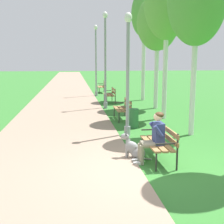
{
  "coord_description": "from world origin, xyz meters",
  "views": [
    {
      "loc": [
        -1.81,
        -6.37,
        2.47
      ],
      "look_at": [
        -0.63,
        2.57,
        0.9
      ],
      "focal_mm": 48.46,
      "sensor_mm": 36.0,
      "label": 1
    }
  ],
  "objects_px": {
    "park_bench_mid": "(124,107)",
    "birch_tree_second": "(197,0)",
    "birch_tree_third": "(167,4)",
    "birch_tree_fifth": "(144,15)",
    "park_bench_far": "(110,94)",
    "lamp_post_near": "(128,74)",
    "lamp_post_far": "(96,60)",
    "lamp_post_mid": "(105,60)",
    "litter_bin": "(134,118)",
    "person_seated_on_near_bench": "(154,135)",
    "dog_grey": "(134,149)",
    "park_bench_near": "(161,141)",
    "birch_tree_fourth": "(158,23)",
    "park_bench_furthest": "(103,86)"
  },
  "relations": [
    {
      "from": "park_bench_far",
      "to": "litter_bin",
      "type": "height_order",
      "value": "park_bench_far"
    },
    {
      "from": "park_bench_far",
      "to": "birch_tree_fifth",
      "type": "height_order",
      "value": "birch_tree_fifth"
    },
    {
      "from": "dog_grey",
      "to": "lamp_post_far",
      "type": "xyz_separation_m",
      "value": [
        0.11,
        13.33,
        2.18
      ]
    },
    {
      "from": "birch_tree_second",
      "to": "birch_tree_third",
      "type": "relative_size",
      "value": 0.94
    },
    {
      "from": "park_bench_furthest",
      "to": "lamp_post_far",
      "type": "xyz_separation_m",
      "value": [
        -0.64,
        -2.09,
        1.92
      ]
    },
    {
      "from": "park_bench_mid",
      "to": "lamp_post_far",
      "type": "distance_m",
      "value": 8.53
    },
    {
      "from": "lamp_post_mid",
      "to": "lamp_post_far",
      "type": "relative_size",
      "value": 1.01
    },
    {
      "from": "lamp_post_near",
      "to": "litter_bin",
      "type": "distance_m",
      "value": 2.04
    },
    {
      "from": "park_bench_near",
      "to": "dog_grey",
      "type": "distance_m",
      "value": 0.7
    },
    {
      "from": "person_seated_on_near_bench",
      "to": "park_bench_mid",
      "type": "bearing_deg",
      "value": 88.03
    },
    {
      "from": "lamp_post_near",
      "to": "litter_bin",
      "type": "xyz_separation_m",
      "value": [
        0.43,
        1.08,
        -1.68
      ]
    },
    {
      "from": "park_bench_far",
      "to": "lamp_post_near",
      "type": "distance_m",
      "value": 7.89
    },
    {
      "from": "birch_tree_fourth",
      "to": "birch_tree_fifth",
      "type": "bearing_deg",
      "value": 88.54
    },
    {
      "from": "person_seated_on_near_bench",
      "to": "birch_tree_third",
      "type": "bearing_deg",
      "value": 70.4
    },
    {
      "from": "park_bench_furthest",
      "to": "birch_tree_fourth",
      "type": "bearing_deg",
      "value": -75.64
    },
    {
      "from": "park_bench_mid",
      "to": "birch_tree_second",
      "type": "height_order",
      "value": "birch_tree_second"
    },
    {
      "from": "birch_tree_fourth",
      "to": "birch_tree_fifth",
      "type": "height_order",
      "value": "birch_tree_fifth"
    },
    {
      "from": "park_bench_far",
      "to": "birch_tree_third",
      "type": "height_order",
      "value": "birch_tree_third"
    },
    {
      "from": "park_bench_near",
      "to": "litter_bin",
      "type": "xyz_separation_m",
      "value": [
        0.08,
        3.7,
        -0.16
      ]
    },
    {
      "from": "litter_bin",
      "to": "lamp_post_mid",
      "type": "bearing_deg",
      "value": 96.73
    },
    {
      "from": "park_bench_near",
      "to": "park_bench_furthest",
      "type": "height_order",
      "value": "same"
    },
    {
      "from": "lamp_post_far",
      "to": "birch_tree_fourth",
      "type": "relative_size",
      "value": 0.84
    },
    {
      "from": "park_bench_far",
      "to": "lamp_post_mid",
      "type": "height_order",
      "value": "lamp_post_mid"
    },
    {
      "from": "lamp_post_mid",
      "to": "birch_tree_fourth",
      "type": "height_order",
      "value": "birch_tree_fourth"
    },
    {
      "from": "person_seated_on_near_bench",
      "to": "lamp_post_near",
      "type": "distance_m",
      "value": 3.06
    },
    {
      "from": "park_bench_mid",
      "to": "dog_grey",
      "type": "bearing_deg",
      "value": -96.7
    },
    {
      "from": "park_bench_mid",
      "to": "litter_bin",
      "type": "bearing_deg",
      "value": -86.13
    },
    {
      "from": "park_bench_furthest",
      "to": "birch_tree_second",
      "type": "height_order",
      "value": "birch_tree_second"
    },
    {
      "from": "lamp_post_mid",
      "to": "birch_tree_second",
      "type": "relative_size",
      "value": 0.83
    },
    {
      "from": "lamp_post_near",
      "to": "birch_tree_second",
      "type": "bearing_deg",
      "value": -5.51
    },
    {
      "from": "lamp_post_far",
      "to": "birch_tree_second",
      "type": "xyz_separation_m",
      "value": [
        2.27,
        -11.14,
        1.86
      ]
    },
    {
      "from": "person_seated_on_near_bench",
      "to": "birch_tree_fourth",
      "type": "xyz_separation_m",
      "value": [
        2.31,
        8.09,
        3.53
      ]
    },
    {
      "from": "park_bench_far",
      "to": "birch_tree_fifth",
      "type": "bearing_deg",
      "value": 20.77
    },
    {
      "from": "lamp_post_mid",
      "to": "birch_tree_fifth",
      "type": "height_order",
      "value": "birch_tree_fifth"
    },
    {
      "from": "park_bench_far",
      "to": "birch_tree_third",
      "type": "xyz_separation_m",
      "value": [
        1.64,
        -5.07,
        4.13
      ]
    },
    {
      "from": "birch_tree_third",
      "to": "birch_tree_fifth",
      "type": "height_order",
      "value": "birch_tree_fifth"
    },
    {
      "from": "park_bench_far",
      "to": "person_seated_on_near_bench",
      "type": "xyz_separation_m",
      "value": [
        -0.28,
        -10.47,
        0.17
      ]
    },
    {
      "from": "lamp_post_mid",
      "to": "birch_tree_third",
      "type": "relative_size",
      "value": 0.78
    },
    {
      "from": "birch_tree_fourth",
      "to": "litter_bin",
      "type": "relative_size",
      "value": 8.01
    },
    {
      "from": "lamp_post_far",
      "to": "birch_tree_second",
      "type": "height_order",
      "value": "birch_tree_second"
    },
    {
      "from": "park_bench_far",
      "to": "birch_tree_second",
      "type": "xyz_separation_m",
      "value": [
        1.7,
        -7.93,
        3.78
      ]
    },
    {
      "from": "lamp_post_near",
      "to": "lamp_post_far",
      "type": "relative_size",
      "value": 0.83
    },
    {
      "from": "dog_grey",
      "to": "park_bench_near",
      "type": "bearing_deg",
      "value": -20.57
    },
    {
      "from": "park_bench_furthest",
      "to": "dog_grey",
      "type": "xyz_separation_m",
      "value": [
        -0.75,
        -15.42,
        -0.25
      ]
    },
    {
      "from": "lamp_post_far",
      "to": "birch_tree_fourth",
      "type": "xyz_separation_m",
      "value": [
        2.61,
        -5.59,
        1.78
      ]
    },
    {
      "from": "lamp_post_mid",
      "to": "litter_bin",
      "type": "xyz_separation_m",
      "value": [
        0.54,
        -4.55,
        -2.11
      ]
    },
    {
      "from": "lamp_post_near",
      "to": "lamp_post_far",
      "type": "xyz_separation_m",
      "value": [
        -0.15,
        10.94,
        0.41
      ]
    },
    {
      "from": "lamp_post_mid",
      "to": "lamp_post_far",
      "type": "height_order",
      "value": "lamp_post_mid"
    },
    {
      "from": "park_bench_furthest",
      "to": "birch_tree_fourth",
      "type": "xyz_separation_m",
      "value": [
        1.97,
        -7.68,
        3.7
      ]
    },
    {
      "from": "park_bench_far",
      "to": "birch_tree_fifth",
      "type": "relative_size",
      "value": 0.23
    }
  ]
}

